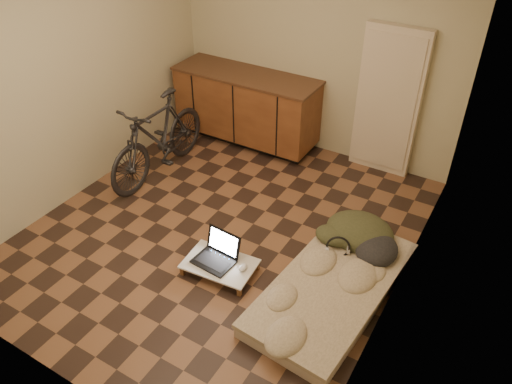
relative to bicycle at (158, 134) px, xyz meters
The scene contains 10 objects.
room_shell 1.52m from the bicycle, 23.57° to the right, with size 3.50×4.00×2.60m.
cabinets 1.26m from the bicycle, 69.12° to the left, with size 1.84×0.62×0.91m.
appliance_panel 2.60m from the bicycle, 33.38° to the left, with size 0.70×0.10×1.70m, color beige.
bicycle is the anchor object (origin of this frame).
futon 2.65m from the bicycle, 16.50° to the right, with size 0.99×1.82×0.15m.
clothing_pile 2.54m from the bicycle, ahead, with size 0.69×0.57×0.27m, color #33361F, non-canonical shape.
headphones 2.44m from the bicycle, ahead, with size 0.24×0.22×0.16m, color black, non-canonical shape.
lap_desk 1.87m from the bicycle, 33.99° to the right, with size 0.68×0.47×0.11m.
laptop 1.80m from the bicycle, 34.01° to the right, with size 0.38×0.35×0.25m.
mouse 2.02m from the bicycle, 29.30° to the right, with size 0.07×0.11×0.04m, color silver.
Camera 1 is at (2.27, -3.15, 3.28)m, focal length 35.00 mm.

